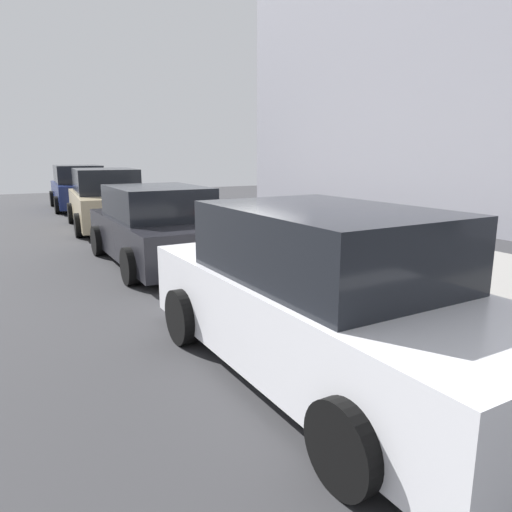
{
  "coord_description": "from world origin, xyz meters",
  "views": [
    {
      "loc": [
        -8.82,
        4.03,
        2.15
      ],
      "look_at": [
        -2.38,
        0.61,
        0.56
      ],
      "focal_mm": 33.08,
      "sensor_mm": 36.0,
      "label": 1
    }
  ],
  "objects_px": {
    "suitcase_black_1": "(359,269)",
    "parked_car_charcoal_1": "(158,227)",
    "suitcase_red_0": "(382,281)",
    "parked_car_white_0": "(322,299)",
    "parked_car_beige_2": "(106,201)",
    "parked_car_navy_3": "(79,189)",
    "suitcase_teal_5": "(281,244)",
    "suitcase_maroon_2": "(331,262)",
    "suitcase_olive_3": "(315,259)",
    "bollard_post": "(244,234)",
    "fire_hydrant": "(264,236)",
    "suitcase_silver_4": "(301,250)"
  },
  "relations": [
    {
      "from": "suitcase_red_0",
      "to": "suitcase_olive_3",
      "type": "xyz_separation_m",
      "value": [
        1.59,
        0.03,
        0.0
      ]
    },
    {
      "from": "suitcase_silver_4",
      "to": "suitcase_teal_5",
      "type": "bearing_deg",
      "value": 6.39
    },
    {
      "from": "parked_car_beige_2",
      "to": "parked_car_navy_3",
      "type": "relative_size",
      "value": 1.03
    },
    {
      "from": "parked_car_beige_2",
      "to": "parked_car_navy_3",
      "type": "distance_m",
      "value": 5.58
    },
    {
      "from": "parked_car_charcoal_1",
      "to": "parked_car_beige_2",
      "type": "relative_size",
      "value": 0.94
    },
    {
      "from": "fire_hydrant",
      "to": "parked_car_navy_3",
      "type": "distance_m",
      "value": 11.88
    },
    {
      "from": "suitcase_olive_3",
      "to": "parked_car_beige_2",
      "type": "height_order",
      "value": "parked_car_beige_2"
    },
    {
      "from": "suitcase_olive_3",
      "to": "suitcase_silver_4",
      "type": "distance_m",
      "value": 0.55
    },
    {
      "from": "suitcase_black_1",
      "to": "parked_car_beige_2",
      "type": "height_order",
      "value": "parked_car_beige_2"
    },
    {
      "from": "suitcase_teal_5",
      "to": "parked_car_navy_3",
      "type": "xyz_separation_m",
      "value": [
        12.44,
        1.87,
        0.29
      ]
    },
    {
      "from": "suitcase_olive_3",
      "to": "suitcase_teal_5",
      "type": "relative_size",
      "value": 0.6
    },
    {
      "from": "suitcase_red_0",
      "to": "parked_car_white_0",
      "type": "bearing_deg",
      "value": 122.18
    },
    {
      "from": "suitcase_black_1",
      "to": "parked_car_white_0",
      "type": "xyz_separation_m",
      "value": [
        -1.75,
        1.95,
        0.31
      ]
    },
    {
      "from": "suitcase_black_1",
      "to": "parked_car_charcoal_1",
      "type": "relative_size",
      "value": 0.2
    },
    {
      "from": "suitcase_silver_4",
      "to": "parked_car_white_0",
      "type": "relative_size",
      "value": 0.16
    },
    {
      "from": "suitcase_black_1",
      "to": "parked_car_beige_2",
      "type": "relative_size",
      "value": 0.19
    },
    {
      "from": "suitcase_teal_5",
      "to": "fire_hydrant",
      "type": "height_order",
      "value": "suitcase_teal_5"
    },
    {
      "from": "suitcase_red_0",
      "to": "suitcase_olive_3",
      "type": "distance_m",
      "value": 1.59
    },
    {
      "from": "suitcase_red_0",
      "to": "fire_hydrant",
      "type": "xyz_separation_m",
      "value": [
        3.41,
        -0.01,
        0.1
      ]
    },
    {
      "from": "suitcase_red_0",
      "to": "suitcase_black_1",
      "type": "height_order",
      "value": "suitcase_black_1"
    },
    {
      "from": "suitcase_red_0",
      "to": "parked_car_charcoal_1",
      "type": "distance_m",
      "value": 4.73
    },
    {
      "from": "bollard_post",
      "to": "parked_car_navy_3",
      "type": "bearing_deg",
      "value": 8.87
    },
    {
      "from": "fire_hydrant",
      "to": "suitcase_silver_4",
      "type": "bearing_deg",
      "value": -178.27
    },
    {
      "from": "suitcase_red_0",
      "to": "parked_car_charcoal_1",
      "type": "xyz_separation_m",
      "value": [
        4.33,
        1.88,
        0.29
      ]
    },
    {
      "from": "suitcase_black_1",
      "to": "bollard_post",
      "type": "height_order",
      "value": "suitcase_black_1"
    },
    {
      "from": "suitcase_black_1",
      "to": "suitcase_olive_3",
      "type": "relative_size",
      "value": 1.38
    },
    {
      "from": "suitcase_red_0",
      "to": "suitcase_maroon_2",
      "type": "relative_size",
      "value": 1.15
    },
    {
      "from": "suitcase_olive_3",
      "to": "suitcase_red_0",
      "type": "bearing_deg",
      "value": -178.98
    },
    {
      "from": "suitcase_olive_3",
      "to": "bollard_post",
      "type": "bearing_deg",
      "value": 2.75
    },
    {
      "from": "suitcase_black_1",
      "to": "suitcase_maroon_2",
      "type": "bearing_deg",
      "value": 14.13
    },
    {
      "from": "suitcase_maroon_2",
      "to": "parked_car_charcoal_1",
      "type": "distance_m",
      "value": 3.72
    },
    {
      "from": "parked_car_navy_3",
      "to": "fire_hydrant",
      "type": "bearing_deg",
      "value": -170.84
    },
    {
      "from": "parked_car_beige_2",
      "to": "bollard_post",
      "type": "bearing_deg",
      "value": -162.63
    },
    {
      "from": "parked_car_white_0",
      "to": "parked_car_navy_3",
      "type": "relative_size",
      "value": 1.03
    },
    {
      "from": "suitcase_black_1",
      "to": "parked_car_beige_2",
      "type": "bearing_deg",
      "value": 12.25
    },
    {
      "from": "suitcase_maroon_2",
      "to": "bollard_post",
      "type": "xyz_separation_m",
      "value": [
        2.9,
        0.08,
        0.02
      ]
    },
    {
      "from": "suitcase_silver_4",
      "to": "bollard_post",
      "type": "height_order",
      "value": "suitcase_silver_4"
    },
    {
      "from": "suitcase_red_0",
      "to": "parked_car_white_0",
      "type": "height_order",
      "value": "parked_car_white_0"
    },
    {
      "from": "suitcase_olive_3",
      "to": "parked_car_charcoal_1",
      "type": "xyz_separation_m",
      "value": [
        2.74,
        1.86,
        0.29
      ]
    },
    {
      "from": "suitcase_black_1",
      "to": "parked_car_white_0",
      "type": "height_order",
      "value": "parked_car_white_0"
    },
    {
      "from": "suitcase_teal_5",
      "to": "fire_hydrant",
      "type": "bearing_deg",
      "value": -1.95
    },
    {
      "from": "suitcase_red_0",
      "to": "bollard_post",
      "type": "height_order",
      "value": "suitcase_red_0"
    },
    {
      "from": "suitcase_teal_5",
      "to": "parked_car_navy_3",
      "type": "height_order",
      "value": "parked_car_navy_3"
    },
    {
      "from": "suitcase_silver_4",
      "to": "parked_car_charcoal_1",
      "type": "height_order",
      "value": "parked_car_charcoal_1"
    },
    {
      "from": "parked_car_white_0",
      "to": "parked_car_navy_3",
      "type": "distance_m",
      "value": 16.32
    },
    {
      "from": "suitcase_black_1",
      "to": "suitcase_olive_3",
      "type": "xyz_separation_m",
      "value": [
        1.02,
        0.09,
        -0.04
      ]
    },
    {
      "from": "suitcase_olive_3",
      "to": "suitcase_maroon_2",
      "type": "bearing_deg",
      "value": 175.65
    },
    {
      "from": "suitcase_maroon_2",
      "to": "suitcase_red_0",
      "type": "bearing_deg",
      "value": -176.54
    },
    {
      "from": "parked_car_charcoal_1",
      "to": "parked_car_navy_3",
      "type": "bearing_deg",
      "value": 0.0
    },
    {
      "from": "suitcase_red_0",
      "to": "parked_car_charcoal_1",
      "type": "bearing_deg",
      "value": 23.53
    }
  ]
}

